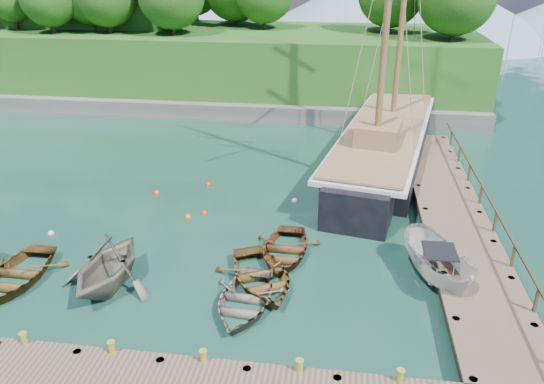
{
  "coord_description": "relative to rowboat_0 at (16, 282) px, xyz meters",
  "views": [
    {
      "loc": [
        5.89,
        -17.56,
        12.27
      ],
      "look_at": [
        2.76,
        4.87,
        2.0
      ],
      "focal_mm": 35.0,
      "sensor_mm": 36.0,
      "label": 1
    }
  ],
  "objects": [
    {
      "name": "mooring_buoy_1",
      "position": [
        5.33,
        6.56,
        0.0
      ],
      "size": [
        0.34,
        0.34,
        0.34
      ],
      "primitive_type": "sphere",
      "color": "orange",
      "rests_on": "ground"
    },
    {
      "name": "bollard_2",
      "position": [
        8.97,
        -4.1,
        0.0
      ],
      "size": [
        0.26,
        0.26,
        0.45
      ],
      "primitive_type": "cylinder",
      "color": "olive",
      "rests_on": "ground"
    },
    {
      "name": "mooring_buoy_0",
      "position": [
        -0.67,
        4.0,
        0.0
      ],
      "size": [
        0.29,
        0.29,
        0.29
      ],
      "primitive_type": "sphere",
      "color": "silver",
      "rests_on": "ground"
    },
    {
      "name": "bollard_1",
      "position": [
        5.97,
        -4.1,
        0.0
      ],
      "size": [
        0.26,
        0.26,
        0.45
      ],
      "primitive_type": "cylinder",
      "color": "olive",
      "rests_on": "ground"
    },
    {
      "name": "rowboat_2",
      "position": [
        9.94,
        1.25,
        0.0
      ],
      "size": [
        4.84,
        5.43,
        0.93
      ],
      "primitive_type": "imported",
      "rotation": [
        0.0,
        0.0,
        0.45
      ],
      "color": "brown",
      "rests_on": "ground"
    },
    {
      "name": "rowboat_4",
      "position": [
        10.61,
        3.5,
        0.0
      ],
      "size": [
        3.18,
        4.31,
        0.86
      ],
      "primitive_type": "imported",
      "rotation": [
        0.0,
        0.0,
        -0.05
      ],
      "color": "#543219",
      "rests_on": "ground"
    },
    {
      "name": "rowboat_0",
      "position": [
        0.0,
        0.0,
        0.0
      ],
      "size": [
        3.2,
        4.46,
        0.92
      ],
      "primitive_type": "imported",
      "rotation": [
        0.0,
        0.0,
        -0.01
      ],
      "color": "#523A19",
      "rests_on": "ground"
    },
    {
      "name": "mooring_buoy_4",
      "position": [
        2.76,
        9.14,
        0.0
      ],
      "size": [
        0.37,
        0.37,
        0.37
      ],
      "primitive_type": "sphere",
      "color": "#D24413",
      "rests_on": "ground"
    },
    {
      "name": "dock_east",
      "position": [
        18.47,
        8.0,
        0.43
      ],
      "size": [
        3.2,
        24.0,
        1.1
      ],
      "color": "#4E392C",
      "rests_on": "ground"
    },
    {
      "name": "mooring_buoy_2",
      "position": [
        6.04,
        7.11,
        0.0
      ],
      "size": [
        0.33,
        0.33,
        0.33
      ],
      "primitive_type": "sphere",
      "color": "red",
      "rests_on": "ground"
    },
    {
      "name": "mooring_buoy_5",
      "position": [
        5.35,
        10.7,
        0.0
      ],
      "size": [
        0.33,
        0.33,
        0.33
      ],
      "primitive_type": "sphere",
      "color": "#EE3100",
      "rests_on": "ground"
    },
    {
      "name": "distant_ridge",
      "position": [
        11.28,
        71.0,
        4.35
      ],
      "size": [
        117.0,
        40.0,
        10.0
      ],
      "color": "#728CA5",
      "rests_on": "ground"
    },
    {
      "name": "rowboat_3",
      "position": [
        9.54,
        -0.36,
        0.0
      ],
      "size": [
        3.35,
        4.43,
        0.86
      ],
      "primitive_type": "imported",
      "rotation": [
        0.0,
        0.0,
        -0.09
      ],
      "color": "#675F54",
      "rests_on": "ground"
    },
    {
      "name": "cabin_boat_white",
      "position": [
        16.97,
        2.42,
        0.0
      ],
      "size": [
        3.17,
        5.1,
        1.85
      ],
      "primitive_type": "imported",
      "rotation": [
        0.0,
        0.0,
        0.31
      ],
      "color": "silver",
      "rests_on": "ground"
    },
    {
      "name": "headland",
      "position": [
        -5.9,
        32.37,
        5.54
      ],
      "size": [
        51.0,
        19.31,
        12.9
      ],
      "color": "#474744",
      "rests_on": "ground"
    },
    {
      "name": "mooring_buoy_3",
      "position": [
        10.5,
        9.22,
        0.0
      ],
      "size": [
        0.31,
        0.31,
        0.31
      ],
      "primitive_type": "sphere",
      "color": "silver",
      "rests_on": "ground"
    },
    {
      "name": "rowboat_1",
      "position": [
        3.93,
        0.23,
        0.0
      ],
      "size": [
        4.2,
        4.74,
        2.32
      ],
      "primitive_type": "imported",
      "rotation": [
        0.0,
        0.0,
        -0.1
      ],
      "color": "#696255",
      "rests_on": "ground"
    },
    {
      "name": "ground",
      "position": [
        6.97,
        1.0,
        0.0
      ],
      "size": [
        160.0,
        160.0,
        0.0
      ],
      "primitive_type": "plane",
      "color": "#13362B",
      "rests_on": "ground"
    },
    {
      "name": "schooner",
      "position": [
        15.45,
        15.41,
        1.05
      ],
      "size": [
        8.23,
        25.89,
        18.87
      ],
      "rotation": [
        0.0,
        0.0,
        -0.2
      ],
      "color": "black",
      "rests_on": "ground"
    },
    {
      "name": "bollard_0",
      "position": [
        2.97,
        -4.1,
        0.0
      ],
      "size": [
        0.26,
        0.26,
        0.45
      ],
      "primitive_type": "cylinder",
      "color": "olive",
      "rests_on": "ground"
    }
  ]
}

